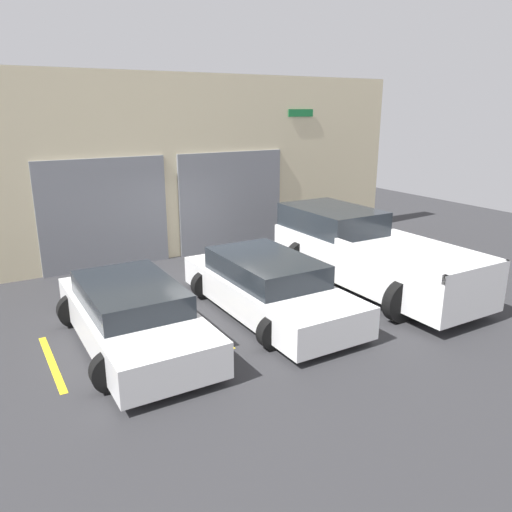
{
  "coord_description": "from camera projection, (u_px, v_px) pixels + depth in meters",
  "views": [
    {
      "loc": [
        -5.11,
        -9.97,
        4.1
      ],
      "look_at": [
        0.0,
        -1.28,
        1.1
      ],
      "focal_mm": 35.0,
      "sensor_mm": 36.0,
      "label": 1
    }
  ],
  "objects": [
    {
      "name": "ground_plane",
      "position": [
        229.0,
        287.0,
        11.89
      ],
      "size": [
        28.0,
        28.0,
        0.0
      ],
      "primitive_type": "plane",
      "color": "#2D2D30"
    },
    {
      "name": "shophouse_building",
      "position": [
        173.0,
        169.0,
        13.9
      ],
      "size": [
        14.86,
        0.68,
        5.02
      ],
      "color": "beige",
      "rests_on": "ground"
    },
    {
      "name": "pickup_truck",
      "position": [
        364.0,
        253.0,
        11.82
      ],
      "size": [
        2.47,
        5.56,
        1.69
      ],
      "color": "white",
      "rests_on": "ground"
    },
    {
      "name": "sedan_white",
      "position": [
        132.0,
        315.0,
        8.91
      ],
      "size": [
        2.16,
        4.39,
        1.14
      ],
      "color": "white",
      "rests_on": "ground"
    },
    {
      "name": "sedan_side",
      "position": [
        268.0,
        286.0,
        10.29
      ],
      "size": [
        2.16,
        4.61,
        1.2
      ],
      "color": "white",
      "rests_on": "ground"
    },
    {
      "name": "parking_stripe_far_left",
      "position": [
        52.0,
        363.0,
        8.35
      ],
      "size": [
        0.12,
        2.2,
        0.01
      ],
      "primitive_type": "cube",
      "color": "gold",
      "rests_on": "ground"
    },
    {
      "name": "parking_stripe_left",
      "position": [
        206.0,
        327.0,
        9.73
      ],
      "size": [
        0.12,
        2.2,
        0.01
      ],
      "primitive_type": "cube",
      "color": "gold",
      "rests_on": "ground"
    },
    {
      "name": "parking_stripe_centre",
      "position": [
        322.0,
        299.0,
        11.11
      ],
      "size": [
        0.12,
        2.2,
        0.01
      ],
      "primitive_type": "cube",
      "color": "gold",
      "rests_on": "ground"
    },
    {
      "name": "parking_stripe_right",
      "position": [
        413.0,
        278.0,
        12.5
      ],
      "size": [
        0.12,
        2.2,
        0.01
      ],
      "primitive_type": "cube",
      "color": "gold",
      "rests_on": "ground"
    }
  ]
}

